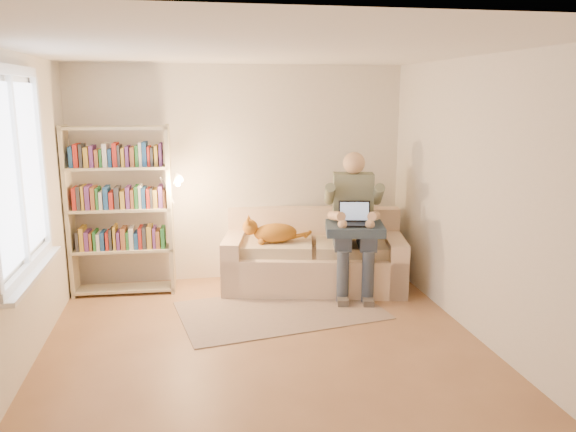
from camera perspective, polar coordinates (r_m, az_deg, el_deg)
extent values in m
plane|color=#8C613F|center=(5.10, -2.05, -13.96)|extent=(4.50, 4.50, 0.00)
cube|color=white|center=(4.59, -2.31, 16.57)|extent=(4.00, 4.50, 0.02)
cube|color=silver|center=(4.83, -26.38, -0.43)|extent=(0.02, 4.50, 2.60)
cube|color=silver|center=(5.33, 19.63, 1.23)|extent=(0.02, 4.50, 2.60)
cube|color=silver|center=(6.88, -4.83, 4.26)|extent=(4.00, 0.02, 2.60)
cube|color=silver|center=(2.56, 5.06, -9.75)|extent=(4.00, 0.02, 2.60)
plane|color=white|center=(4.95, -25.81, 4.03)|extent=(0.00, 1.50, 1.50)
cube|color=white|center=(4.92, -26.57, 13.17)|extent=(0.05, 1.50, 0.08)
cube|color=white|center=(5.11, -24.88, -4.75)|extent=(0.05, 1.50, 0.08)
cube|color=white|center=(4.95, -25.70, 4.04)|extent=(0.04, 0.05, 1.50)
cube|color=white|center=(5.11, -24.39, -5.28)|extent=(0.12, 1.52, 0.04)
cube|color=beige|center=(6.71, 2.62, -5.38)|extent=(2.24, 1.36, 0.44)
cube|color=beige|center=(6.95, 2.61, -0.97)|extent=(2.09, 0.64, 0.45)
cube|color=beige|center=(6.74, -5.44, -4.52)|extent=(0.40, 0.96, 0.63)
cube|color=beige|center=(6.77, 10.65, -4.61)|extent=(0.40, 0.96, 0.63)
cube|color=beige|center=(6.59, -1.46, -3.15)|extent=(1.00, 0.80, 0.13)
cube|color=beige|center=(6.61, 6.74, -3.19)|extent=(1.00, 0.80, 0.13)
cube|color=slate|center=(6.57, 6.61, 1.61)|extent=(0.50, 0.34, 0.63)
sphere|color=tan|center=(6.48, 6.72, 5.37)|extent=(0.25, 0.25, 0.25)
cube|color=#363D4B|center=(6.35, 5.50, -2.24)|extent=(0.29, 0.54, 0.20)
cube|color=#363D4B|center=(6.38, 7.98, -2.24)|extent=(0.29, 0.54, 0.20)
cylinder|color=#363D4B|center=(6.22, 5.58, -6.16)|extent=(0.13, 0.13, 0.59)
cylinder|color=#363D4B|center=(6.24, 8.12, -6.15)|extent=(0.13, 0.13, 0.59)
ellipsoid|color=orange|center=(6.52, -1.48, -1.75)|extent=(0.55, 0.37, 0.23)
sphere|color=orange|center=(6.48, -4.05, -1.15)|extent=(0.18, 0.18, 0.18)
cylinder|color=orange|center=(6.57, 0.87, -2.02)|extent=(0.25, 0.10, 0.07)
cube|color=#2A3A4A|center=(6.31, 7.40, -1.30)|extent=(0.73, 0.64, 0.10)
cube|color=black|center=(6.26, 7.45, -0.84)|extent=(0.40, 0.31, 0.02)
cube|color=black|center=(6.36, 7.37, 0.49)|extent=(0.37, 0.17, 0.23)
plane|color=#8CA5CC|center=(6.36, 7.37, 0.49)|extent=(0.34, 0.18, 0.30)
cube|color=beige|center=(6.70, -21.33, 0.32)|extent=(0.05, 0.29, 1.93)
cube|color=beige|center=(6.53, -11.87, 0.61)|extent=(0.05, 0.29, 1.93)
cube|color=beige|center=(6.83, -16.19, -7.05)|extent=(1.16, 0.34, 0.03)
cube|color=beige|center=(6.69, -16.43, -3.25)|extent=(1.16, 0.34, 0.03)
cube|color=beige|center=(6.59, -16.67, 0.68)|extent=(1.16, 0.34, 0.03)
cube|color=beige|center=(6.51, -16.93, 4.73)|extent=(1.16, 0.34, 0.03)
cube|color=beige|center=(6.47, -17.17, 8.57)|extent=(1.16, 0.34, 0.03)
cube|color=#66337F|center=(6.66, -16.49, -2.17)|extent=(0.99, 0.28, 0.23)
cube|color=#995933|center=(6.56, -16.74, 1.80)|extent=(0.99, 0.28, 0.23)
cube|color=#267233|center=(6.50, -17.00, 5.87)|extent=(0.99, 0.28, 0.23)
cylinder|color=silver|center=(6.52, -12.62, 1.12)|extent=(0.10, 0.10, 0.04)
cone|color=silver|center=(6.34, -11.33, 3.54)|extent=(0.13, 0.16, 0.16)
cube|color=gray|center=(6.04, -0.75, -9.57)|extent=(2.26, 1.57, 0.01)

